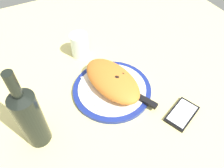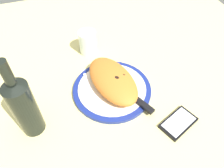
# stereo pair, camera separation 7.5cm
# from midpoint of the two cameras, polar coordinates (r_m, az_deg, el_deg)

# --- Properties ---
(ground_plane) EXTENTS (1.50, 1.50, 0.03)m
(ground_plane) POSITION_cam_midpoint_polar(r_m,az_deg,el_deg) (0.79, -2.72, -2.58)
(ground_plane) COLOR #E5D684
(plate) EXTENTS (0.28, 0.28, 0.02)m
(plate) POSITION_cam_midpoint_polar(r_m,az_deg,el_deg) (0.77, -2.78, -1.54)
(plate) COLOR navy
(plate) RESTS_ON ground_plane
(calzone) EXTENTS (0.26, 0.18, 0.06)m
(calzone) POSITION_cam_midpoint_polar(r_m,az_deg,el_deg) (0.75, -2.81, 0.90)
(calzone) COLOR orange
(calzone) RESTS_ON plate
(fork) EXTENTS (0.17, 0.02, 0.00)m
(fork) POSITION_cam_midpoint_polar(r_m,az_deg,el_deg) (0.75, -7.85, -3.35)
(fork) COLOR silver
(fork) RESTS_ON plate
(knife) EXTENTS (0.20, 0.11, 0.01)m
(knife) POSITION_cam_midpoint_polar(r_m,az_deg,el_deg) (0.74, 3.63, -3.26)
(knife) COLOR silver
(knife) RESTS_ON plate
(smartphone) EXTENTS (0.11, 0.13, 0.01)m
(smartphone) POSITION_cam_midpoint_polar(r_m,az_deg,el_deg) (0.74, 14.92, -7.66)
(smartphone) COLOR black
(smartphone) RESTS_ON ground_plane
(water_glass) EXTENTS (0.07, 0.07, 0.10)m
(water_glass) POSITION_cam_midpoint_polar(r_m,az_deg,el_deg) (0.90, -10.75, 9.42)
(water_glass) COLOR silver
(water_glass) RESTS_ON ground_plane
(wine_bottle) EXTENTS (0.07, 0.07, 0.28)m
(wine_bottle) POSITION_cam_midpoint_polar(r_m,az_deg,el_deg) (0.64, -23.75, -8.16)
(wine_bottle) COLOR black
(wine_bottle) RESTS_ON ground_plane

